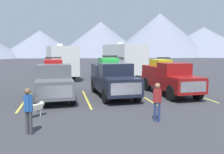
{
  "coord_description": "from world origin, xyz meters",
  "views": [
    {
      "loc": [
        -3.2,
        -14.81,
        3.1
      ],
      "look_at": [
        0.0,
        0.91,
        1.2
      ],
      "focal_mm": 38.59,
      "sensor_mm": 36.0,
      "label": 1
    }
  ],
  "objects_px": {
    "pickup_truck_a": "(54,80)",
    "pickup_truck_b": "(113,78)",
    "dog": "(36,107)",
    "camper_trailer_b": "(123,58)",
    "pickup_truck_c": "(169,77)",
    "camper_trailer_a": "(61,60)",
    "person_b": "(157,100)",
    "person_a": "(28,108)"
  },
  "relations": [
    {
      "from": "person_a",
      "to": "person_b",
      "type": "distance_m",
      "value": 5.17
    },
    {
      "from": "pickup_truck_a",
      "to": "camper_trailer_a",
      "type": "distance_m",
      "value": 10.39
    },
    {
      "from": "camper_trailer_a",
      "to": "person_a",
      "type": "distance_m",
      "value": 16.78
    },
    {
      "from": "person_b",
      "to": "pickup_truck_a",
      "type": "bearing_deg",
      "value": 127.29
    },
    {
      "from": "camper_trailer_a",
      "to": "camper_trailer_b",
      "type": "bearing_deg",
      "value": -0.4
    },
    {
      "from": "pickup_truck_a",
      "to": "camper_trailer_b",
      "type": "relative_size",
      "value": 0.64
    },
    {
      "from": "pickup_truck_b",
      "to": "person_b",
      "type": "height_order",
      "value": "pickup_truck_b"
    },
    {
      "from": "pickup_truck_c",
      "to": "dog",
      "type": "height_order",
      "value": "pickup_truck_c"
    },
    {
      "from": "pickup_truck_a",
      "to": "dog",
      "type": "distance_m",
      "value": 4.18
    },
    {
      "from": "dog",
      "to": "camper_trailer_a",
      "type": "bearing_deg",
      "value": 85.83
    },
    {
      "from": "pickup_truck_a",
      "to": "pickup_truck_b",
      "type": "bearing_deg",
      "value": 0.28
    },
    {
      "from": "camper_trailer_b",
      "to": "person_a",
      "type": "height_order",
      "value": "camper_trailer_b"
    },
    {
      "from": "pickup_truck_c",
      "to": "person_a",
      "type": "bearing_deg",
      "value": -143.04
    },
    {
      "from": "dog",
      "to": "pickup_truck_a",
      "type": "bearing_deg",
      "value": 80.56
    },
    {
      "from": "pickup_truck_a",
      "to": "dog",
      "type": "relative_size",
      "value": 6.78
    },
    {
      "from": "person_a",
      "to": "person_b",
      "type": "height_order",
      "value": "person_a"
    },
    {
      "from": "pickup_truck_b",
      "to": "camper_trailer_a",
      "type": "xyz_separation_m",
      "value": [
        -3.35,
        10.34,
        0.72
      ]
    },
    {
      "from": "pickup_truck_c",
      "to": "camper_trailer_a",
      "type": "relative_size",
      "value": 0.65
    },
    {
      "from": "pickup_truck_c",
      "to": "camper_trailer_b",
      "type": "distance_m",
      "value": 10.49
    },
    {
      "from": "person_a",
      "to": "person_b",
      "type": "relative_size",
      "value": 1.02
    },
    {
      "from": "pickup_truck_a",
      "to": "camper_trailer_b",
      "type": "distance_m",
      "value": 12.5
    },
    {
      "from": "camper_trailer_b",
      "to": "dog",
      "type": "bearing_deg",
      "value": -118.18
    },
    {
      "from": "pickup_truck_c",
      "to": "person_a",
      "type": "xyz_separation_m",
      "value": [
        -8.29,
        -6.24,
        -0.2
      ]
    },
    {
      "from": "dog",
      "to": "pickup_truck_c",
      "type": "bearing_deg",
      "value": 25.4
    },
    {
      "from": "pickup_truck_c",
      "to": "person_b",
      "type": "distance_m",
      "value": 6.53
    },
    {
      "from": "camper_trailer_a",
      "to": "person_a",
      "type": "bearing_deg",
      "value": -93.65
    },
    {
      "from": "pickup_truck_c",
      "to": "pickup_truck_b",
      "type": "bearing_deg",
      "value": 177.82
    },
    {
      "from": "pickup_truck_a",
      "to": "camper_trailer_a",
      "type": "xyz_separation_m",
      "value": [
        0.38,
        10.35,
        0.75
      ]
    },
    {
      "from": "pickup_truck_c",
      "to": "dog",
      "type": "distance_m",
      "value": 9.19
    },
    {
      "from": "camper_trailer_a",
      "to": "dog",
      "type": "distance_m",
      "value": 14.53
    },
    {
      "from": "person_b",
      "to": "pickup_truck_c",
      "type": "bearing_deg",
      "value": 61.13
    },
    {
      "from": "pickup_truck_a",
      "to": "person_a",
      "type": "bearing_deg",
      "value": -96.18
    },
    {
      "from": "pickup_truck_c",
      "to": "person_b",
      "type": "bearing_deg",
      "value": -118.87
    },
    {
      "from": "pickup_truck_a",
      "to": "camper_trailer_a",
      "type": "relative_size",
      "value": 0.63
    },
    {
      "from": "pickup_truck_c",
      "to": "person_b",
      "type": "relative_size",
      "value": 3.38
    },
    {
      "from": "camper_trailer_a",
      "to": "person_b",
      "type": "relative_size",
      "value": 5.22
    },
    {
      "from": "person_a",
      "to": "camper_trailer_a",
      "type": "bearing_deg",
      "value": 86.35
    },
    {
      "from": "pickup_truck_a",
      "to": "pickup_truck_c",
      "type": "xyz_separation_m",
      "value": [
        7.6,
        -0.13,
        0.01
      ]
    },
    {
      "from": "pickup_truck_a",
      "to": "person_a",
      "type": "distance_m",
      "value": 6.41
    },
    {
      "from": "camper_trailer_a",
      "to": "pickup_truck_a",
      "type": "bearing_deg",
      "value": -92.08
    },
    {
      "from": "pickup_truck_b",
      "to": "dog",
      "type": "xyz_separation_m",
      "value": [
        -4.4,
        -4.08,
        -0.75
      ]
    },
    {
      "from": "camper_trailer_b",
      "to": "dog",
      "type": "xyz_separation_m",
      "value": [
        -7.7,
        -14.37,
        -1.57
      ]
    }
  ]
}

